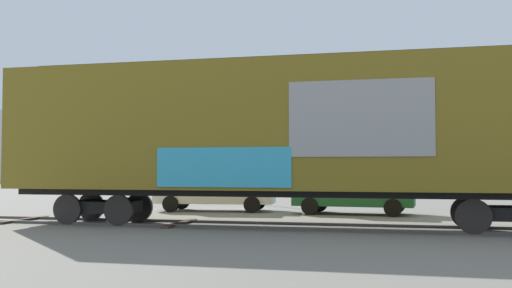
% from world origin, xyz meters
% --- Properties ---
extents(ground_plane, '(260.00, 260.00, 0.00)m').
position_xyz_m(ground_plane, '(0.00, 0.00, 0.00)').
color(ground_plane, slate).
extents(track, '(59.95, 5.91, 0.08)m').
position_xyz_m(track, '(-0.49, -0.02, 0.04)').
color(track, '#4C4742').
rests_on(track, ground_plane).
extents(freight_car, '(17.32, 4.00, 5.01)m').
position_xyz_m(freight_car, '(-0.24, -0.00, 2.86)').
color(freight_car, olive).
rests_on(freight_car, ground_plane).
extents(flagpole, '(1.40, 0.58, 7.52)m').
position_xyz_m(flagpole, '(-7.34, 12.02, 4.82)').
color(flagpole, silver).
rests_on(flagpole, ground_plane).
extents(hillside, '(110.05, 31.59, 13.82)m').
position_xyz_m(hillside, '(-0.02, 60.98, 4.66)').
color(hillside, silver).
rests_on(hillside, ground_plane).
extents(parked_car_white, '(4.94, 2.52, 1.74)m').
position_xyz_m(parked_car_white, '(-4.71, 5.39, 0.88)').
color(parked_car_white, silver).
rests_on(parked_car_white, ground_plane).
extents(parked_car_green, '(4.38, 1.89, 1.71)m').
position_xyz_m(parked_car_green, '(0.84, 5.43, 0.84)').
color(parked_car_green, '#1E5933').
rests_on(parked_car_green, ground_plane).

